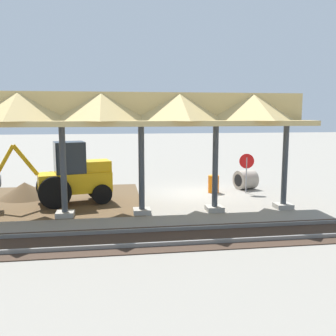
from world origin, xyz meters
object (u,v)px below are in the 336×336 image
object	(u,v)px
stop_sign	(247,165)
traffic_barrel	(214,184)
backhoe	(71,176)
concrete_pipe	(246,180)

from	to	relation	value
stop_sign	traffic_barrel	distance (m)	1.95
stop_sign	traffic_barrel	world-z (taller)	stop_sign
stop_sign	backhoe	bearing A→B (deg)	6.55
stop_sign	concrete_pipe	size ratio (longest dim) A/B	1.60
stop_sign	concrete_pipe	xyz separation A→B (m)	(-0.35, -1.02, -0.94)
stop_sign	traffic_barrel	xyz separation A→B (m)	(1.63, -0.35, -1.01)
traffic_barrel	stop_sign	bearing A→B (deg)	167.99
concrete_pipe	traffic_barrel	distance (m)	2.10
concrete_pipe	traffic_barrel	bearing A→B (deg)	18.78
stop_sign	traffic_barrel	bearing A→B (deg)	-12.01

